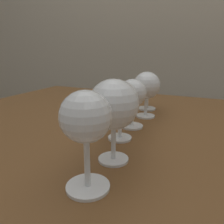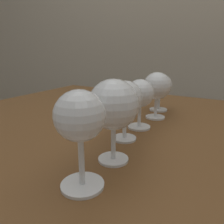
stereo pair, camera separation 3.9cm
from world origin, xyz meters
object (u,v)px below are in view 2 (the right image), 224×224
Objects in this scene: wine_glass_rose at (81,119)px; wine_glass_cabernet at (125,100)px; wine_glass_pinot at (112,106)px; wine_glass_chardonnay at (157,87)px; wine_glass_port at (140,95)px; wine_glass_merlot at (160,86)px.

wine_glass_rose reaches higher than wine_glass_cabernet.
wine_glass_chardonnay is at bearing 93.87° from wine_glass_pinot.
wine_glass_chardonnay reaches higher than wine_glass_port.
wine_glass_pinot reaches higher than wine_glass_cabernet.
wine_glass_merlot is at bearing 93.73° from wine_glass_port.
wine_glass_pinot reaches higher than wine_glass_port.
wine_glass_rose is at bearing -86.33° from wine_glass_chardonnay.
wine_glass_rose is 0.49m from wine_glass_merlot.
wine_glass_chardonnay is (0.01, 0.11, 0.01)m from wine_glass_port.
wine_glass_pinot is at bearing -81.72° from wine_glass_port.
wine_glass_rose is at bearing -84.59° from wine_glass_merlot.
wine_glass_cabernet reaches higher than wine_glass_merlot.
wine_glass_cabernet is 0.29m from wine_glass_merlot.
wine_glass_rose is at bearing -83.45° from wine_glass_port.
wine_glass_pinot is 1.12× the size of wine_glass_cabernet.
wine_glass_chardonnay is 0.09m from wine_glass_merlot.
wine_glass_port is 1.03× the size of wine_glass_merlot.
wine_glass_chardonnay is at bearing 85.90° from wine_glass_port.
wine_glass_chardonnay is (0.01, 0.20, 0.00)m from wine_glass_cabernet.
wine_glass_cabernet is (-0.03, 0.20, -0.01)m from wine_glass_rose.
wine_glass_port is at bearing 96.55° from wine_glass_rose.
wine_glass_merlot is (-0.02, 0.09, -0.01)m from wine_glass_chardonnay.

